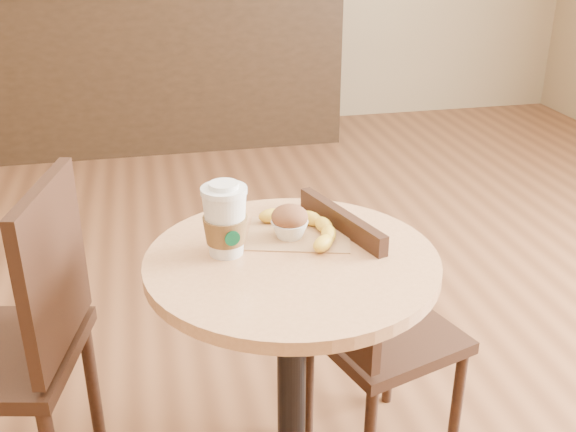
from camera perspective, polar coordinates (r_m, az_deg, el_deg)
The scene contains 8 objects.
cafe_table at distance 1.62m, azimuth 0.31°, elevation -10.79°, with size 0.66×0.66×0.75m.
chair_left at distance 1.80m, azimuth -21.89°, elevation -9.65°, with size 0.47×0.47×0.90m.
chair_right at distance 1.83m, azimuth 6.87°, elevation -9.28°, with size 0.44×0.44×0.80m.
service_counter at distance 4.60m, azimuth -10.15°, elevation 12.56°, with size 2.30×0.65×1.04m.
kraft_bag at distance 1.59m, azimuth 0.92°, elevation -1.56°, with size 0.24×0.18×0.00m, color tan.
coffee_cup at distance 1.48m, azimuth -5.34°, elevation -0.55°, with size 0.10×0.10×0.17m.
muffin at distance 1.56m, azimuth 0.14°, elevation -0.48°, with size 0.09×0.09×0.08m.
banana at distance 1.57m, azimuth 1.17°, elevation -1.05°, with size 0.18×0.24×0.03m, color yellow, non-canonical shape.
Camera 1 is at (-0.18, -1.32, 1.45)m, focal length 42.00 mm.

